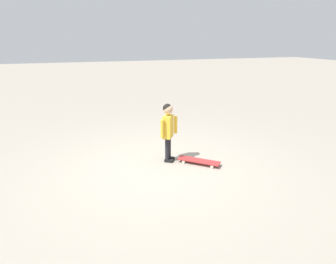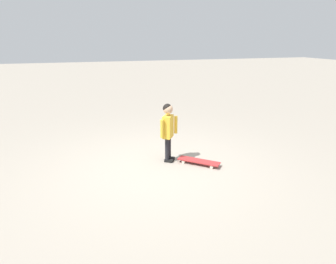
# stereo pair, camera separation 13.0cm
# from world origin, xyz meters

# --- Properties ---
(ground_plane) EXTENTS (50.00, 50.00, 0.00)m
(ground_plane) POSITION_xyz_m (0.00, 0.00, 0.00)
(ground_plane) COLOR #9E9384
(child_person) EXTENTS (0.37, 0.28, 1.06)m
(child_person) POSITION_xyz_m (0.28, 0.28, 0.66)
(child_person) COLOR black
(child_person) RESTS_ON ground
(skateboard) EXTENTS (0.68, 0.65, 0.07)m
(skateboard) POSITION_xyz_m (0.75, -0.04, 0.06)
(skateboard) COLOR #B22D2D
(skateboard) RESTS_ON ground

